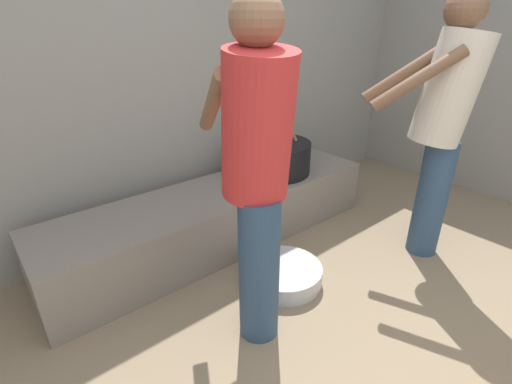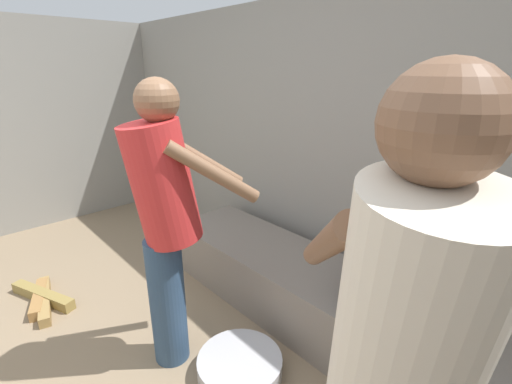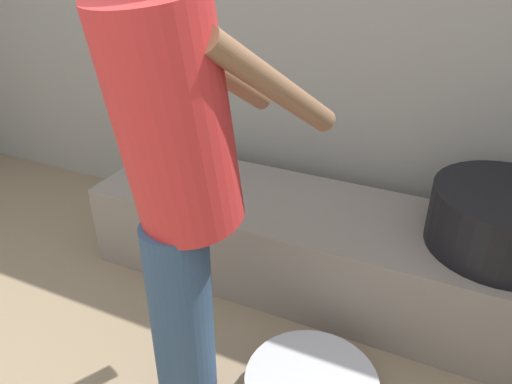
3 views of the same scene
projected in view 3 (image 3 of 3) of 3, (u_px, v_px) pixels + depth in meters
The scene contains 4 objects.
block_enclosure_rear at pixel (343, 34), 2.32m from camera, with size 5.77×0.20×2.12m, color gray.
hearth_ledge at pixel (353, 256), 2.22m from camera, with size 2.46×0.60×0.41m, color slate.
cooking_pot_main at pixel (505, 220), 1.88m from camera, with size 0.56×0.56×0.69m.
cook_in_red_shirt at pixel (179, 178), 1.34m from camera, with size 0.55×0.73×1.60m.
Camera 3 is at (0.63, 0.02, 1.54)m, focal length 34.56 mm.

